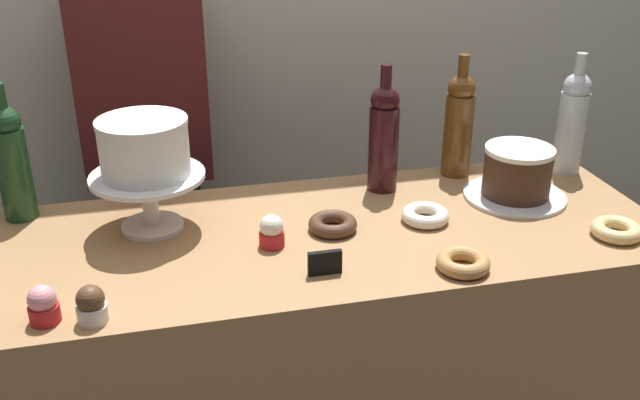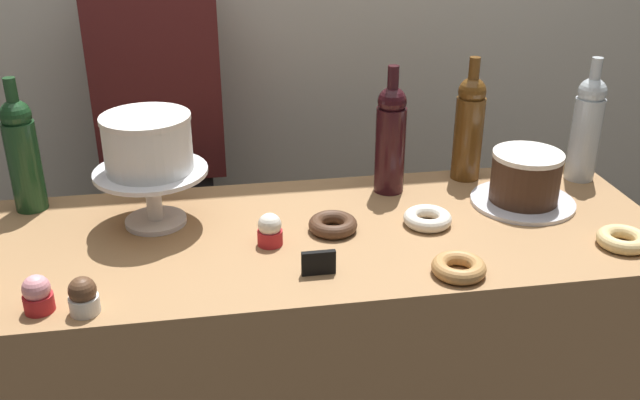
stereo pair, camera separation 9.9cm
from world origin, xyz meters
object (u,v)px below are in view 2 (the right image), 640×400
Objects in this scene: wine_bottle_clear at (587,127)px; barista_figure at (167,170)px; white_layer_cake at (148,143)px; donut_sugar at (427,218)px; donut_glazed at (623,240)px; wine_bottle_amber at (469,126)px; chocolate_round_cake at (526,177)px; wine_bottle_dark_red at (391,137)px; cupcake_vanilla at (270,230)px; cupcake_chocolate at (83,296)px; donut_maple at (459,267)px; cupcake_strawberry at (37,295)px; price_sign_chalkboard at (319,263)px; cake_stand_pedestal at (152,187)px; wine_bottle_green at (23,153)px; donut_chocolate at (333,224)px.

wine_bottle_clear is 1.22m from barista_figure.
white_layer_cake is 0.66m from donut_sugar.
wine_bottle_amber is at bearing 116.23° from donut_glazed.
wine_bottle_dark_red is (-0.31, 0.13, 0.07)m from chocolate_round_cake.
wine_bottle_amber is at bearing 54.19° from donut_sugar.
wine_bottle_amber is 0.23m from wine_bottle_dark_red.
chocolate_round_cake is 2.28× the size of cupcake_vanilla.
wine_bottle_dark_red is 2.91× the size of donut_sugar.
cupcake_chocolate is 0.66× the size of donut_glazed.
cupcake_strawberry is at bearing 179.65° from donut_maple.
white_layer_cake is 2.84× the size of price_sign_chalkboard.
cupcake_vanilla is 0.66× the size of donut_maple.
cupcake_vanilla is 0.66× the size of donut_sugar.
wine_bottle_dark_red is at bearing 8.86° from cake_stand_pedestal.
wine_bottle_green is 4.65× the size of price_sign_chalkboard.
chocolate_round_cake is at bearing 24.28° from price_sign_chalkboard.
wine_bottle_dark_red is 4.38× the size of cupcake_chocolate.
wine_bottle_amber is at bearing 30.93° from donut_chocolate.
chocolate_round_cake is at bearing 17.30° from cupcake_chocolate.
donut_maple is at bearing -28.76° from white_layer_cake.
chocolate_round_cake is 0.34m from wine_bottle_dark_red.
cupcake_vanilla is 1.00× the size of cupcake_chocolate.
wine_bottle_amber is 2.91× the size of donut_sugar.
donut_glazed is (1.01, -0.28, -0.18)m from white_layer_cake.
chocolate_round_cake is 0.11× the size of barista_figure.
barista_figure is (0.20, 0.89, -0.13)m from cupcake_strawberry.
wine_bottle_dark_red is 0.24m from donut_sugar.
cupcake_vanilla is (0.25, -0.15, -0.16)m from white_layer_cake.
barista_figure is at bearing 111.59° from price_sign_chalkboard.
cupcake_strawberry reaches higher than donut_maple.
cupcake_vanilla is 0.41m from donut_maple.
wine_bottle_clear is 1.00× the size of wine_bottle_green.
wine_bottle_clear is 0.66m from donut_maple.
cupcake_chocolate is 0.93m from barista_figure.
chocolate_round_cake is (0.89, -0.04, -0.02)m from cake_stand_pedestal.
wine_bottle_clear is 2.91× the size of donut_glazed.
donut_sugar is at bearing -10.36° from cake_stand_pedestal.
wine_bottle_clear is 2.91× the size of donut_sugar.
donut_chocolate is 0.22m from donut_sugar.
wine_bottle_dark_red is at bearing -167.80° from wine_bottle_amber.
donut_glazed is 0.43m from donut_sugar.
cake_stand_pedestal reaches higher than cupcake_chocolate.
wine_bottle_green is at bearing 177.32° from wine_bottle_dark_red.
donut_glazed and donut_maple have the same top height.
cake_stand_pedestal is 0.33m from wine_bottle_green.
wine_bottle_dark_red reaches higher than donut_chocolate.
donut_sugar is (-0.48, -0.20, -0.13)m from wine_bottle_clear.
wine_bottle_clear is at bearing 22.29° from donut_sugar.
wine_bottle_amber is at bearing 9.79° from white_layer_cake.
donut_maple is 0.07× the size of barista_figure.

